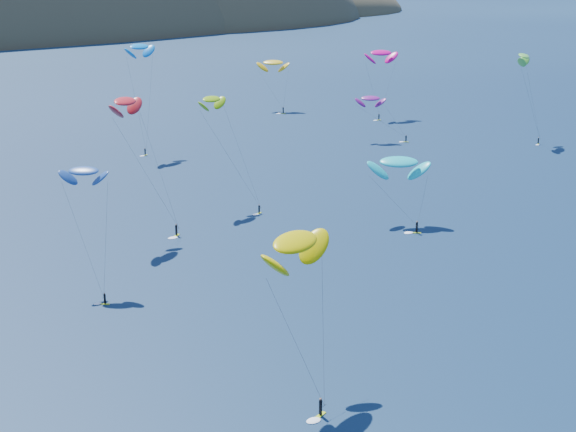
{
  "coord_description": "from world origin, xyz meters",
  "views": [
    {
      "loc": [
        -75.4,
        -18.92,
        47.67
      ],
      "look_at": [
        -11.39,
        80.0,
        9.0
      ],
      "focal_mm": 50.0,
      "sensor_mm": 36.0,
      "label": 1
    }
  ],
  "objects": [
    {
      "name": "kitesurfer_13",
      "position": [
        91.3,
        125.26,
        22.19
      ],
      "size": [
        9.41,
        11.66,
        24.64
      ],
      "rotation": [
        0.0,
        0.0,
        0.59
      ],
      "color": "#B0CD16",
      "rests_on": "ground"
    },
    {
      "name": "kitesurfer_10",
      "position": [
        -38.76,
        93.07,
        17.21
      ],
      "size": [
        7.55,
        13.82,
        19.22
      ],
      "rotation": [
        0.0,
        0.0,
        -0.65
      ],
      "color": "#B0CD16",
      "rests_on": "ground"
    },
    {
      "name": "kitesurfer_6",
      "position": [
        57.68,
        146.46,
        11.18
      ],
      "size": [
        11.33,
        11.77,
        13.36
      ],
      "rotation": [
        0.0,
        0.0,
        -0.6
      ],
      "color": "#B0CD16",
      "rests_on": "ground"
    },
    {
      "name": "kitesurfer_5",
      "position": [
        19.51,
        90.14,
        11.18
      ],
      "size": [
        11.86,
        13.74,
        14.24
      ],
      "rotation": [
        0.0,
        0.0,
        -0.61
      ],
      "color": "#B0CD16",
      "rests_on": "ground"
    },
    {
      "name": "kitesurfer_4",
      "position": [
        2.21,
        168.05,
        25.96
      ],
      "size": [
        9.99,
        9.25,
        28.53
      ],
      "rotation": [
        0.0,
        0.0,
        0.39
      ],
      "color": "#B0CD16",
      "rests_on": "ground"
    },
    {
      "name": "kitesurfer_8",
      "position": [
        81.26,
        171.46,
        19.16
      ],
      "size": [
        11.34,
        9.32,
        22.16
      ],
      "rotation": [
        0.0,
        0.0,
        -0.16
      ],
      "color": "#B0CD16",
      "rests_on": "ground"
    },
    {
      "name": "kitesurfer_3",
      "position": [
        -3.95,
        118.7,
        20.8
      ],
      "size": [
        8.3,
        14.71,
        22.86
      ],
      "rotation": [
        0.0,
        0.0,
        0.4
      ],
      "color": "#B0CD16",
      "rests_on": "ground"
    },
    {
      "name": "kitesurfer_2",
      "position": [
        -29.47,
        50.57,
        17.29
      ],
      "size": [
        11.71,
        12.5,
        20.28
      ],
      "rotation": [
        0.0,
        0.0,
        0.36
      ],
      "color": "#B0CD16",
      "rests_on": "ground"
    },
    {
      "name": "kitesurfer_9",
      "position": [
        -24.59,
        111.11,
        23.46
      ],
      "size": [
        10.77,
        11.55,
        25.91
      ],
      "rotation": [
        0.0,
        0.0,
        0.63
      ],
      "color": "#B0CD16",
      "rests_on": "ground"
    },
    {
      "name": "kitesurfer_11",
      "position": [
        60.2,
        199.36,
        14.7
      ],
      "size": [
        10.57,
        14.72,
        17.48
      ],
      "rotation": [
        0.0,
        0.0,
        -0.67
      ],
      "color": "#B0CD16",
      "rests_on": "ground"
    }
  ]
}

